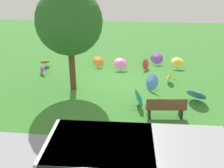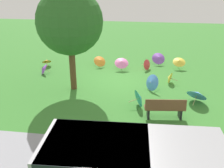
{
  "view_description": "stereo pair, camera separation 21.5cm",
  "coord_description": "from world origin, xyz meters",
  "px_view_note": "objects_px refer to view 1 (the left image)",
  "views": [
    {
      "loc": [
        -1.55,
        12.53,
        5.28
      ],
      "look_at": [
        -0.25,
        1.65,
        0.6
      ],
      "focal_mm": 40.49,
      "sensor_mm": 36.0,
      "label": 1
    },
    {
      "loc": [
        -1.76,
        12.5,
        5.28
      ],
      "look_at": [
        -0.25,
        1.65,
        0.6
      ],
      "focal_mm": 40.49,
      "sensor_mm": 36.0,
      "label": 2
    }
  ],
  "objects_px": {
    "parasol_orange_0": "(99,61)",
    "parasol_yellow_0": "(178,61)",
    "park_bench": "(166,108)",
    "parasol_pink_3": "(120,62)",
    "parasol_teal_2": "(140,98)",
    "parasol_purple_1": "(157,58)",
    "parasol_orange_1": "(45,61)",
    "shade_tree": "(69,22)",
    "parasol_purple_2": "(42,69)",
    "parasol_red_2": "(146,64)",
    "parasol_blue_2": "(197,93)",
    "parasol_yellow_2": "(168,77)",
    "parasol_blue_0": "(151,82)",
    "van_dark": "(131,163)"
  },
  "relations": [
    {
      "from": "parasol_blue_2",
      "to": "parasol_purple_2",
      "type": "bearing_deg",
      "value": -17.07
    },
    {
      "from": "shade_tree",
      "to": "parasol_blue_0",
      "type": "distance_m",
      "value": 4.89
    },
    {
      "from": "park_bench",
      "to": "parasol_yellow_2",
      "type": "bearing_deg",
      "value": -96.58
    },
    {
      "from": "parasol_purple_2",
      "to": "parasol_pink_3",
      "type": "height_order",
      "value": "parasol_pink_3"
    },
    {
      "from": "parasol_orange_1",
      "to": "parasol_yellow_2",
      "type": "bearing_deg",
      "value": 166.69
    },
    {
      "from": "parasol_purple_1",
      "to": "parasol_blue_2",
      "type": "xyz_separation_m",
      "value": [
        -1.55,
        5.23,
        -0.02
      ]
    },
    {
      "from": "parasol_red_2",
      "to": "parasol_orange_1",
      "type": "xyz_separation_m",
      "value": [
        6.36,
        0.16,
        0.01
      ]
    },
    {
      "from": "parasol_yellow_0",
      "to": "parasol_purple_2",
      "type": "xyz_separation_m",
      "value": [
        7.96,
        1.96,
        -0.18
      ]
    },
    {
      "from": "parasol_orange_0",
      "to": "parasol_purple_2",
      "type": "bearing_deg",
      "value": 28.92
    },
    {
      "from": "parasol_orange_0",
      "to": "parasol_teal_2",
      "type": "xyz_separation_m",
      "value": [
        -2.68,
        4.97,
        0.01
      ]
    },
    {
      "from": "parasol_orange_0",
      "to": "parasol_yellow_0",
      "type": "height_order",
      "value": "parasol_yellow_0"
    },
    {
      "from": "parasol_yellow_0",
      "to": "parasol_pink_3",
      "type": "xyz_separation_m",
      "value": [
        3.48,
        0.67,
        -0.0
      ]
    },
    {
      "from": "parasol_orange_1",
      "to": "parasol_blue_0",
      "type": "relative_size",
      "value": 0.87
    },
    {
      "from": "park_bench",
      "to": "parasol_orange_1",
      "type": "xyz_separation_m",
      "value": [
        7.09,
        -5.56,
        -0.13
      ]
    },
    {
      "from": "parasol_pink_3",
      "to": "van_dark",
      "type": "bearing_deg",
      "value": 96.65
    },
    {
      "from": "park_bench",
      "to": "parasol_teal_2",
      "type": "xyz_separation_m",
      "value": [
        1.02,
        -0.92,
        -0.07
      ]
    },
    {
      "from": "park_bench",
      "to": "parasol_pink_3",
      "type": "distance_m",
      "value": 5.94
    },
    {
      "from": "parasol_teal_2",
      "to": "parasol_purple_2",
      "type": "distance_m",
      "value": 6.62
    },
    {
      "from": "parasol_purple_1",
      "to": "parasol_blue_2",
      "type": "bearing_deg",
      "value": 106.52
    },
    {
      "from": "van_dark",
      "to": "parasol_purple_2",
      "type": "distance_m",
      "value": 9.86
    },
    {
      "from": "parasol_purple_2",
      "to": "shade_tree",
      "type": "bearing_deg",
      "value": 142.55
    },
    {
      "from": "parasol_orange_1",
      "to": "parasol_purple_1",
      "type": "relative_size",
      "value": 0.81
    },
    {
      "from": "parasol_red_2",
      "to": "parasol_purple_1",
      "type": "xyz_separation_m",
      "value": [
        -0.7,
        -1.14,
        0.11
      ]
    },
    {
      "from": "parasol_pink_3",
      "to": "parasol_red_2",
      "type": "bearing_deg",
      "value": -171.1
    },
    {
      "from": "parasol_orange_0",
      "to": "parasol_purple_1",
      "type": "distance_m",
      "value": 3.8
    },
    {
      "from": "van_dark",
      "to": "parasol_orange_1",
      "type": "xyz_separation_m",
      "value": [
        5.89,
        -9.49,
        -0.58
      ]
    },
    {
      "from": "shade_tree",
      "to": "parasol_purple_1",
      "type": "xyz_separation_m",
      "value": [
        -4.38,
        -4.49,
        -2.91
      ]
    },
    {
      "from": "parasol_red_2",
      "to": "parasol_yellow_0",
      "type": "xyz_separation_m",
      "value": [
        -1.92,
        -0.42,
        0.17
      ]
    },
    {
      "from": "shade_tree",
      "to": "parasol_blue_2",
      "type": "xyz_separation_m",
      "value": [
        -5.93,
        0.74,
        -2.92
      ]
    },
    {
      "from": "parasol_red_2",
      "to": "parasol_orange_1",
      "type": "bearing_deg",
      "value": 1.45
    },
    {
      "from": "park_bench",
      "to": "parasol_teal_2",
      "type": "distance_m",
      "value": 1.37
    },
    {
      "from": "parasol_orange_0",
      "to": "parasol_blue_0",
      "type": "relative_size",
      "value": 1.12
    },
    {
      "from": "shade_tree",
      "to": "parasol_pink_3",
      "type": "relative_size",
      "value": 5.15
    },
    {
      "from": "park_bench",
      "to": "parasol_red_2",
      "type": "distance_m",
      "value": 5.77
    },
    {
      "from": "parasol_orange_0",
      "to": "parasol_blue_2",
      "type": "xyz_separation_m",
      "value": [
        -5.22,
        4.24,
        0.03
      ]
    },
    {
      "from": "park_bench",
      "to": "shade_tree",
      "type": "height_order",
      "value": "shade_tree"
    },
    {
      "from": "park_bench",
      "to": "parasol_yellow_0",
      "type": "height_order",
      "value": "park_bench"
    },
    {
      "from": "parasol_yellow_2",
      "to": "parasol_pink_3",
      "type": "xyz_separation_m",
      "value": [
        2.73,
        -1.7,
        0.18
      ]
    },
    {
      "from": "parasol_yellow_2",
      "to": "parasol_purple_2",
      "type": "relative_size",
      "value": 0.86
    },
    {
      "from": "parasol_orange_0",
      "to": "parasol_yellow_0",
      "type": "distance_m",
      "value": 4.9
    },
    {
      "from": "parasol_yellow_0",
      "to": "parasol_purple_2",
      "type": "bearing_deg",
      "value": 13.84
    },
    {
      "from": "parasol_yellow_2",
      "to": "parasol_purple_2",
      "type": "xyz_separation_m",
      "value": [
        7.21,
        -0.4,
        0.0
      ]
    },
    {
      "from": "shade_tree",
      "to": "parasol_blue_0",
      "type": "relative_size",
      "value": 5.58
    },
    {
      "from": "parasol_red_2",
      "to": "parasol_pink_3",
      "type": "xyz_separation_m",
      "value": [
        1.57,
        0.25,
        0.16
      ]
    },
    {
      "from": "park_bench",
      "to": "parasol_pink_3",
      "type": "xyz_separation_m",
      "value": [
        2.29,
        -5.48,
        0.03
      ]
    },
    {
      "from": "parasol_teal_2",
      "to": "parasol_purple_1",
      "type": "height_order",
      "value": "same"
    },
    {
      "from": "park_bench",
      "to": "shade_tree",
      "type": "distance_m",
      "value": 5.78
    },
    {
      "from": "parasol_red_2",
      "to": "parasol_yellow_2",
      "type": "height_order",
      "value": "parasol_red_2"
    },
    {
      "from": "shade_tree",
      "to": "parasol_teal_2",
      "type": "height_order",
      "value": "shade_tree"
    },
    {
      "from": "parasol_teal_2",
      "to": "parasol_pink_3",
      "type": "bearing_deg",
      "value": -74.37
    }
  ]
}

